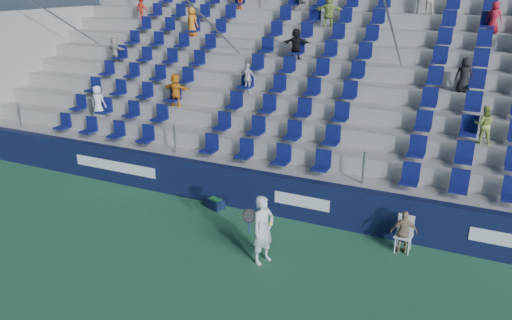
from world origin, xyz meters
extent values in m
plane|color=#296140|center=(0.00, 0.00, 0.00)|extent=(70.00, 70.00, 0.00)
cube|color=#0F1639|center=(0.00, 3.15, 0.60)|extent=(24.00, 0.30, 1.20)
cube|color=white|center=(-5.00, 2.99, 0.62)|extent=(3.20, 0.02, 0.34)
cube|color=white|center=(1.50, 2.99, 0.62)|extent=(1.60, 0.02, 0.34)
cube|color=#9F9F9A|center=(0.00, 3.72, 0.60)|extent=(24.00, 0.85, 1.20)
cube|color=#9F9F9A|center=(0.00, 4.57, 0.85)|extent=(24.00, 0.85, 1.70)
cube|color=#9F9F9A|center=(0.00, 5.42, 1.10)|extent=(24.00, 0.85, 2.20)
cube|color=#9F9F9A|center=(0.00, 6.28, 1.35)|extent=(24.00, 0.85, 2.70)
cube|color=#9F9F9A|center=(0.00, 7.12, 1.60)|extent=(24.00, 0.85, 3.20)
cube|color=#9F9F9A|center=(0.00, 7.97, 1.85)|extent=(24.00, 0.85, 3.70)
cube|color=#9F9F9A|center=(0.00, 8.82, 2.10)|extent=(24.00, 0.85, 4.20)
cube|color=#9F9F9A|center=(0.00, 9.68, 2.35)|extent=(24.00, 0.85, 4.70)
cube|color=#9F9F9A|center=(0.00, 10.52, 2.60)|extent=(24.00, 0.85, 5.20)
cube|color=#9F9F9A|center=(0.00, 11.20, 3.10)|extent=(24.00, 0.50, 6.20)
cube|color=#9F9F9A|center=(-11.85, 7.12, 2.60)|extent=(0.30, 7.65, 5.20)
cube|color=#0D1452|center=(0.00, 3.72, 1.55)|extent=(16.05, 0.50, 0.70)
cube|color=#0D1452|center=(0.00, 4.57, 2.05)|extent=(16.05, 0.50, 0.70)
cube|color=#0D1452|center=(0.00, 5.42, 2.55)|extent=(16.05, 0.50, 0.70)
cube|color=#0D1452|center=(0.00, 6.28, 3.05)|extent=(16.05, 0.50, 0.70)
cube|color=#0D1452|center=(0.00, 7.12, 3.55)|extent=(16.05, 0.50, 0.70)
cube|color=#0D1452|center=(0.00, 7.97, 4.05)|extent=(16.05, 0.50, 0.70)
cube|color=#0D1452|center=(0.00, 8.82, 4.55)|extent=(16.05, 0.50, 0.70)
cube|color=#0D1452|center=(0.00, 9.68, 5.05)|extent=(16.05, 0.50, 0.70)
cube|color=#0D1452|center=(0.00, 10.52, 5.55)|extent=(16.05, 0.50, 0.70)
cylinder|color=gray|center=(-3.00, 7.12, 4.35)|extent=(0.06, 7.68, 4.55)
cylinder|color=gray|center=(3.00, 7.12, 4.35)|extent=(0.06, 7.68, 4.55)
cylinder|color=gray|center=(-9.80, 7.12, 4.35)|extent=(0.06, 7.68, 4.55)
imported|color=black|center=(5.03, 7.08, 3.71)|extent=(0.51, 0.33, 1.03)
imported|color=#9AB849|center=(0.00, 9.62, 5.28)|extent=(1.12, 0.59, 1.15)
imported|color=black|center=(-0.63, 7.92, 4.23)|extent=(1.02, 0.42, 1.06)
imported|color=#B7182A|center=(5.58, 9.62, 5.21)|extent=(0.56, 0.43, 1.02)
imported|color=white|center=(-6.83, 4.52, 2.27)|extent=(0.60, 0.43, 1.14)
imported|color=silver|center=(-1.69, 6.23, 3.21)|extent=(0.62, 0.28, 1.03)
imported|color=orange|center=(-5.42, 8.77, 4.77)|extent=(0.63, 0.50, 1.14)
imported|color=beige|center=(-8.03, 7.08, 3.72)|extent=(1.00, 0.55, 1.03)
imported|color=red|center=(-8.49, 9.62, 5.20)|extent=(0.70, 0.47, 1.00)
imported|color=orange|center=(-4.06, 5.38, 2.78)|extent=(1.08, 0.38, 1.16)
imported|color=#99B448|center=(5.76, 5.38, 2.72)|extent=(0.54, 0.44, 1.04)
imported|color=silver|center=(1.39, 0.65, 0.85)|extent=(0.61, 0.73, 1.70)
cylinder|color=navy|center=(1.14, 0.40, 0.98)|extent=(0.03, 0.03, 0.28)
torus|color=black|center=(1.14, 0.40, 1.28)|extent=(0.30, 0.17, 0.28)
plane|color=#262626|center=(1.14, 0.40, 1.28)|extent=(0.30, 0.16, 0.29)
sphere|color=yellow|center=(1.64, 0.45, 1.13)|extent=(0.07, 0.07, 0.07)
sphere|color=yellow|center=(1.64, 0.51, 1.16)|extent=(0.07, 0.07, 0.07)
cube|color=white|center=(4.34, 2.55, 0.42)|extent=(0.43, 0.43, 0.04)
cube|color=white|center=(4.34, 2.74, 0.67)|extent=(0.40, 0.07, 0.50)
cylinder|color=white|center=(4.18, 2.39, 0.20)|extent=(0.03, 0.03, 0.40)
cylinder|color=white|center=(4.51, 2.39, 0.20)|extent=(0.03, 0.03, 0.40)
cylinder|color=white|center=(4.18, 2.71, 0.20)|extent=(0.03, 0.03, 0.40)
cylinder|color=white|center=(4.51, 2.71, 0.20)|extent=(0.03, 0.03, 0.40)
imported|color=tan|center=(4.34, 2.50, 0.56)|extent=(0.71, 0.47, 1.11)
cube|color=#0E1733|center=(-1.11, 2.75, 0.14)|extent=(0.60, 0.49, 0.28)
cube|color=#1E662D|center=(-1.11, 2.75, 0.21)|extent=(0.48, 0.37, 0.17)
camera|label=1|loc=(5.64, -8.89, 6.41)|focal=35.00mm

